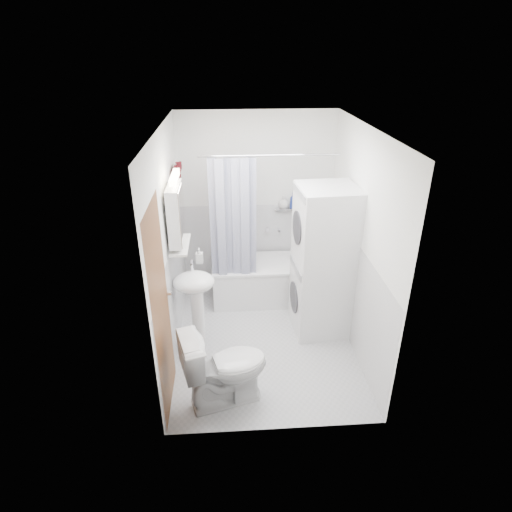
{
  "coord_description": "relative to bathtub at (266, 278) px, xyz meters",
  "views": [
    {
      "loc": [
        -0.38,
        -4.02,
        3.1
      ],
      "look_at": [
        -0.09,
        0.15,
        1.02
      ],
      "focal_mm": 30.0,
      "sensor_mm": 36.0,
      "label": 1
    }
  ],
  "objects": [
    {
      "name": "sink",
      "position": [
        -0.85,
        -1.0,
        0.41
      ],
      "size": [
        0.44,
        0.37,
        1.04
      ],
      "color": "white",
      "rests_on": "ground"
    },
    {
      "name": "curtain_rod",
      "position": [
        0.0,
        -0.27,
        1.71
      ],
      "size": [
        1.58,
        0.02,
        0.02
      ],
      "primitive_type": "cylinder",
      "rotation": [
        0.0,
        1.57,
        0.0
      ],
      "color": "silver",
      "rests_on": "room_walls"
    },
    {
      "name": "shelf_bottle",
      "position": [
        -0.99,
        -0.97,
        0.95
      ],
      "size": [
        0.07,
        0.18,
        0.07
      ],
      "primitive_type": "imported",
      "color": "gray",
      "rests_on": "shelf"
    },
    {
      "name": "wainscot",
      "position": [
        -0.1,
        -0.63,
        0.31
      ],
      "size": [
        1.98,
        2.58,
        2.58
      ],
      "color": "white",
      "rests_on": "ground"
    },
    {
      "name": "toilet",
      "position": [
        -0.55,
        -1.83,
        0.1
      ],
      "size": [
        0.9,
        0.66,
        0.79
      ],
      "primitive_type": "imported",
      "rotation": [
        0.0,
        0.0,
        1.85
      ],
      "color": "white",
      "rests_on": "ground"
    },
    {
      "name": "medicine_cabinet",
      "position": [
        -1.0,
        -0.82,
        1.27
      ],
      "size": [
        0.13,
        0.5,
        0.71
      ],
      "color": "white",
      "rests_on": "room_walls"
    },
    {
      "name": "shampoo_b",
      "position": [
        0.37,
        0.32,
        0.91
      ],
      "size": [
        0.08,
        0.21,
        0.08
      ],
      "primitive_type": "imported",
      "color": "navy",
      "rests_on": "shower_caddy"
    },
    {
      "name": "door",
      "position": [
        -1.05,
        -1.47,
        0.71
      ],
      "size": [
        0.05,
        2.0,
        2.0
      ],
      "color": "brown",
      "rests_on": "ground"
    },
    {
      "name": "shelf_cup",
      "position": [
        -0.99,
        -0.7,
        0.97
      ],
      "size": [
        0.1,
        0.09,
        0.1
      ],
      "primitive_type": "imported",
      "color": "gray",
      "rests_on": "shelf"
    },
    {
      "name": "shower_caddy",
      "position": [
        0.25,
        0.32,
        0.86
      ],
      "size": [
        0.22,
        0.06,
        0.02
      ],
      "primitive_type": "cube",
      "color": "silver",
      "rests_on": "room_walls"
    },
    {
      "name": "shower_curtain",
      "position": [
        -0.42,
        -0.27,
        0.96
      ],
      "size": [
        0.55,
        0.02,
        1.45
      ],
      "color": "#151A49",
      "rests_on": "curtain_rod"
    },
    {
      "name": "washer_dryer",
      "position": [
        0.58,
        -0.71,
        0.59
      ],
      "size": [
        0.67,
        0.66,
        1.76
      ],
      "rotation": [
        0.0,
        0.0,
        0.07
      ],
      "color": "white",
      "rests_on": "ground"
    },
    {
      "name": "room_walls",
      "position": [
        -0.1,
        -0.92,
        1.19
      ],
      "size": [
        2.6,
        2.6,
        2.6
      ],
      "color": "white",
      "rests_on": "ground"
    },
    {
      "name": "soap_pump",
      "position": [
        -0.81,
        -0.67,
        0.65
      ],
      "size": [
        0.08,
        0.17,
        0.08
      ],
      "primitive_type": "imported",
      "color": "gray",
      "rests_on": "sink"
    },
    {
      "name": "towel",
      "position": [
        -1.04,
        -0.17,
        1.16
      ],
      "size": [
        0.07,
        0.37,
        0.89
      ],
      "color": "maroon",
      "rests_on": "room_walls"
    },
    {
      "name": "bathtub",
      "position": [
        0.0,
        0.0,
        0.0
      ],
      "size": [
        1.4,
        0.66,
        0.54
      ],
      "color": "white",
      "rests_on": "ground"
    },
    {
      "name": "shampoo_a",
      "position": [
        0.25,
        0.32,
        0.93
      ],
      "size": [
        0.13,
        0.17,
        0.13
      ],
      "primitive_type": "imported",
      "color": "gray",
      "rests_on": "shower_caddy"
    },
    {
      "name": "tub_spout",
      "position": [
        0.2,
        0.33,
        0.56
      ],
      "size": [
        0.04,
        0.12,
        0.04
      ],
      "primitive_type": "cylinder",
      "rotation": [
        1.57,
        0.0,
        0.0
      ],
      "color": "silver",
      "rests_on": "room_walls"
    },
    {
      "name": "shelf",
      "position": [
        -0.99,
        -0.82,
        0.91
      ],
      "size": [
        0.18,
        0.54,
        0.02
      ],
      "primitive_type": "cube",
      "color": "silver",
      "rests_on": "room_walls"
    },
    {
      "name": "floor",
      "position": [
        -0.1,
        -0.92,
        -0.29
      ],
      "size": [
        2.6,
        2.6,
        0.0
      ],
      "primitive_type": "plane",
      "color": "#BABABF",
      "rests_on": "ground"
    }
  ]
}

